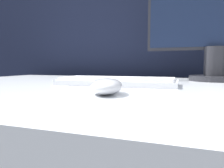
# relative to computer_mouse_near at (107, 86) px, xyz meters

# --- Properties ---
(partition_panel) EXTENTS (5.00, 0.03, 1.43)m
(partition_panel) POSITION_rel_computer_mouse_near_xyz_m (0.03, 0.79, -0.07)
(partition_panel) COLOR black
(partition_panel) RESTS_ON ground_plane
(computer_mouse_near) EXTENTS (0.10, 0.13, 0.03)m
(computer_mouse_near) POSITION_rel_computer_mouse_near_xyz_m (0.00, 0.00, 0.00)
(computer_mouse_near) COLOR silver
(computer_mouse_near) RESTS_ON desk
(keyboard) EXTENTS (0.37, 0.16, 0.02)m
(keyboard) POSITION_rel_computer_mouse_near_xyz_m (-0.05, 0.21, -0.01)
(keyboard) COLOR white
(keyboard) RESTS_ON desk
(monitor) EXTENTS (0.52, 0.18, 0.45)m
(monitor) POSITION_rel_computer_mouse_near_xyz_m (0.26, 0.50, 0.22)
(monitor) COLOR #28282D
(monitor) RESTS_ON desk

